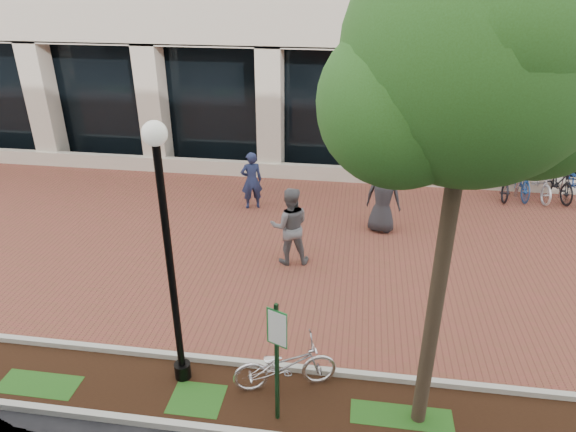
# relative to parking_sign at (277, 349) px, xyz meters

# --- Properties ---
(ground) EXTENTS (120.00, 120.00, 0.00)m
(ground) POSITION_rel_parking_sign_xyz_m (0.06, 5.60, -1.42)
(ground) COLOR black
(ground) RESTS_ON ground
(brick_plaza) EXTENTS (40.00, 9.00, 0.01)m
(brick_plaza) POSITION_rel_parking_sign_xyz_m (0.06, 5.60, -1.42)
(brick_plaza) COLOR brown
(brick_plaza) RESTS_ON ground
(planting_strip) EXTENTS (40.00, 1.50, 0.01)m
(planting_strip) POSITION_rel_parking_sign_xyz_m (0.06, 0.35, -1.42)
(planting_strip) COLOR black
(planting_strip) RESTS_ON ground
(curb_plaza_side) EXTENTS (40.00, 0.12, 0.12)m
(curb_plaza_side) POSITION_rel_parking_sign_xyz_m (0.06, 1.10, -1.36)
(curb_plaza_side) COLOR #B5B5AB
(curb_plaza_side) RESTS_ON ground
(parking_sign) EXTENTS (0.34, 0.07, 2.21)m
(parking_sign) POSITION_rel_parking_sign_xyz_m (0.00, 0.00, 0.00)
(parking_sign) COLOR #123319
(parking_sign) RESTS_ON ground
(lamppost) EXTENTS (0.36, 0.36, 4.58)m
(lamppost) POSITION_rel_parking_sign_xyz_m (-1.77, 0.67, 1.16)
(lamppost) COLOR black
(lamppost) RESTS_ON ground
(street_tree) EXTENTS (3.60, 3.00, 7.08)m
(street_tree) POSITION_rel_parking_sign_xyz_m (2.25, 0.36, 3.96)
(street_tree) COLOR #443827
(street_tree) RESTS_ON ground
(locked_bicycle) EXTENTS (1.86, 1.12, 0.92)m
(locked_bicycle) POSITION_rel_parking_sign_xyz_m (0.02, 0.72, -0.96)
(locked_bicycle) COLOR silver
(locked_bicycle) RESTS_ON ground
(pedestrian_left) EXTENTS (0.74, 0.62, 1.72)m
(pedestrian_left) POSITION_rel_parking_sign_xyz_m (-2.01, 7.64, -0.56)
(pedestrian_left) COLOR #1E274B
(pedestrian_left) RESTS_ON ground
(pedestrian_mid) EXTENTS (1.06, 0.90, 1.92)m
(pedestrian_mid) POSITION_rel_parking_sign_xyz_m (-0.48, 4.78, -0.46)
(pedestrian_mid) COLOR slate
(pedestrian_mid) RESTS_ON ground
(pedestrian_right) EXTENTS (1.05, 0.81, 1.90)m
(pedestrian_right) POSITION_rel_parking_sign_xyz_m (1.72, 6.74, -0.47)
(pedestrian_right) COLOR #28292E
(pedestrian_right) RESTS_ON ground
(bollard) EXTENTS (0.12, 0.12, 0.89)m
(bollard) POSITION_rel_parking_sign_xyz_m (5.89, 9.60, -0.97)
(bollard) COLOR #B1B1B5
(bollard) RESTS_ON ground
(bike_rack_cluster) EXTENTS (3.58, 1.98, 1.10)m
(bike_rack_cluster) POSITION_rel_parking_sign_xyz_m (6.77, 9.67, -0.90)
(bike_rack_cluster) COLOR black
(bike_rack_cluster) RESTS_ON ground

